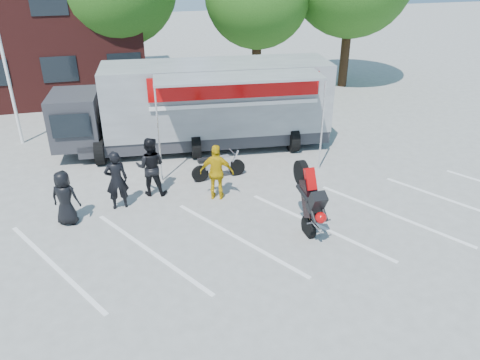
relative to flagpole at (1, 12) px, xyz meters
name	(u,v)px	position (x,y,z in m)	size (l,w,h in m)	color
ground	(240,260)	(6.24, -10.00, -5.05)	(100.00, 100.00, 0.00)	#9E9E99
parking_bay_lines	(231,239)	(6.24, -9.00, -5.05)	(18.00, 5.00, 0.01)	white
flagpole	(1,12)	(0.00, 0.00, 0.00)	(1.61, 0.12, 8.00)	white
transporter_truck	(206,147)	(6.90, -2.35, -5.05)	(10.42, 5.02, 3.32)	#9CA0A4
parked_motorcycle	(219,178)	(6.77, -5.25, -5.05)	(0.65, 1.95, 1.02)	#BBBBC0
stunt_bike_rider	(299,223)	(8.37, -8.70, -5.05)	(0.87, 1.86, 2.18)	black
spectator_leather_a	(65,198)	(1.91, -6.94, -4.23)	(0.80, 0.52, 1.64)	black
spectator_leather_b	(117,180)	(3.37, -6.41, -4.12)	(0.68, 0.45, 1.87)	black
spectator_leather_c	(151,167)	(4.45, -5.78, -4.09)	(0.94, 0.73, 1.93)	black
spectator_hivis	(217,172)	(6.41, -6.63, -4.15)	(1.06, 0.44, 1.82)	gold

